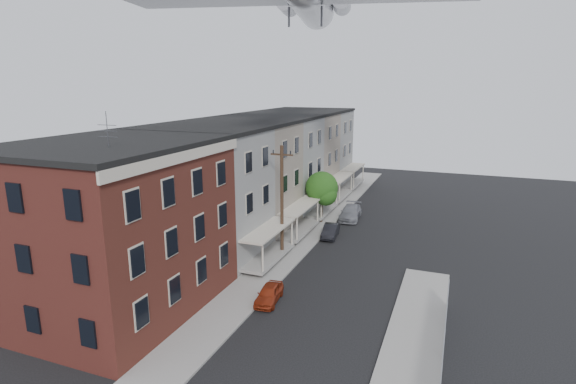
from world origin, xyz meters
The scene contains 16 objects.
sidewalk_left centered at (-5.50, 24.00, 0.06)m, with size 3.00×62.00×0.12m, color gray.
sidewalk_right centered at (5.50, 6.00, 0.06)m, with size 3.00×26.00×0.12m, color gray.
curb_left centered at (-4.05, 24.00, 0.07)m, with size 0.15×62.00×0.14m, color gray.
curb_right centered at (4.05, 6.00, 0.07)m, with size 0.15×26.00×0.14m, color gray.
corner_building centered at (-12.00, 7.00, 5.16)m, with size 10.31×12.30×12.15m.
row_house_a centered at (-11.96, 16.50, 5.13)m, with size 11.98×7.00×10.30m.
row_house_b centered at (-11.96, 23.50, 5.13)m, with size 11.98×7.00×10.30m.
row_house_c centered at (-11.96, 30.50, 5.13)m, with size 11.98×7.00×10.30m.
row_house_d centered at (-11.96, 37.50, 5.13)m, with size 11.98×7.00×10.30m.
row_house_e centered at (-11.96, 44.50, 5.13)m, with size 11.98×7.00×10.30m.
chainlink_fence centered at (7.00, 5.00, 1.00)m, with size 0.06×18.06×1.90m.
utility_pole centered at (-5.60, 18.00, 4.67)m, with size 1.80×0.26×9.00m.
street_tree centered at (-5.27, 27.92, 3.45)m, with size 3.22×3.20×5.20m.
car_near centered at (-3.60, 10.78, 0.54)m, with size 1.29×3.20×1.09m, color maroon.
car_mid centered at (-3.37, 24.22, 0.57)m, with size 1.22×3.49×1.15m, color black.
car_far centered at (-2.99, 30.36, 0.68)m, with size 1.91×4.71×1.37m, color gray.
Camera 1 is at (6.93, -13.18, 13.49)m, focal length 28.00 mm.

